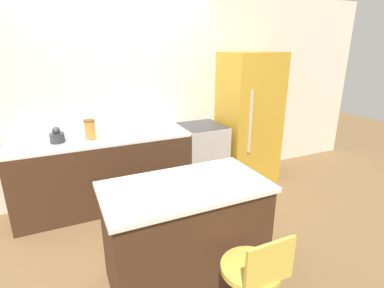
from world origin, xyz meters
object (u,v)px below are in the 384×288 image
Objects in this scene: oven_range at (202,156)px; refrigerator at (248,119)px; mixing_bowl at (139,129)px; kettle at (57,136)px; stool_chair at (253,285)px.

refrigerator is at bearing -2.14° from oven_range.
refrigerator reaches higher than mixing_bowl.
refrigerator is at bearing -1.27° from mixing_bowl.
kettle is 0.93m from mixing_bowl.
refrigerator is 8.12× the size of mixing_bowl.
mixing_bowl reaches higher than oven_range.
oven_range is 0.49× the size of refrigerator.
stool_chair is 2.52m from kettle.
oven_range is 0.99m from mixing_bowl.
oven_range reaches higher than stool_chair.
mixing_bowl is (-1.59, 0.04, 0.03)m from refrigerator.
refrigerator is 2.64m from stool_chair.
oven_range is 1.09× the size of stool_chair.
refrigerator reaches higher than kettle.
stool_chair is 4.64× the size of kettle.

